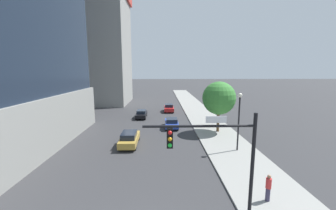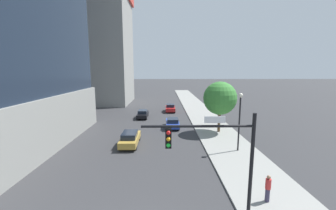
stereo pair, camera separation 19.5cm
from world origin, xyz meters
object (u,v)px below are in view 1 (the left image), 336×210
object	(u,v)px
traffic_light_pole	(216,148)
street_lamp	(239,113)
car_red	(169,108)
construction_building	(95,40)
pedestrian_red_shirt	(268,188)
street_tree	(219,98)
car_gold	(129,138)
car_black	(141,114)
car_blue	(172,123)

from	to	relation	value
traffic_light_pole	street_lamp	xyz separation A→B (m)	(4.91, 10.10, -0.19)
car_red	traffic_light_pole	bearing A→B (deg)	-87.28
construction_building	street_lamp	distance (m)	43.35
street_lamp	pedestrian_red_shirt	distance (m)	9.21
traffic_light_pole	street_tree	xyz separation A→B (m)	(4.66, 16.97, 0.46)
car_red	car_gold	bearing A→B (deg)	-104.56
street_lamp	street_tree	bearing A→B (deg)	92.04
construction_building	street_lamp	world-z (taller)	construction_building
street_lamp	car_black	size ratio (longest dim) A/B	1.28
car_black	car_gold	bearing A→B (deg)	-90.00
traffic_light_pole	pedestrian_red_shirt	xyz separation A→B (m)	(3.80, 1.45, -3.18)
car_blue	car_gold	world-z (taller)	car_gold
car_red	pedestrian_red_shirt	size ratio (longest dim) A/B	2.34
street_tree	car_red	world-z (taller)	street_tree
construction_building	car_gold	xyz separation A→B (m)	(12.92, -31.73, -14.84)
car_red	car_blue	bearing A→B (deg)	-90.00
car_gold	pedestrian_red_shirt	size ratio (longest dim) A/B	2.74
street_tree	car_red	size ratio (longest dim) A/B	1.65
traffic_light_pole	pedestrian_red_shirt	bearing A→B (deg)	20.91
construction_building	street_tree	bearing A→B (deg)	-48.23
car_black	car_gold	distance (m)	13.96
construction_building	car_gold	world-z (taller)	construction_building
car_blue	pedestrian_red_shirt	world-z (taller)	pedestrian_red_shirt
street_tree	car_red	distance (m)	16.48
street_lamp	car_blue	size ratio (longest dim) A/B	1.40
construction_building	car_blue	bearing A→B (deg)	-53.80
traffic_light_pole	car_red	distance (m)	31.97
car_gold	traffic_light_pole	bearing A→B (deg)	-61.87
street_lamp	car_gold	size ratio (longest dim) A/B	1.24
traffic_light_pole	car_black	size ratio (longest dim) A/B	1.30
car_black	pedestrian_red_shirt	distance (m)	26.86
car_gold	construction_building	bearing A→B (deg)	112.15
construction_building	car_red	distance (m)	26.35
construction_building	street_tree	xyz separation A→B (m)	(24.14, -27.03, -10.94)
traffic_light_pole	car_blue	bearing A→B (deg)	94.43
pedestrian_red_shirt	car_black	bearing A→B (deg)	112.68
traffic_light_pole	street_tree	world-z (taller)	street_tree
car_black	construction_building	bearing A→B (deg)	126.00
pedestrian_red_shirt	street_lamp	bearing A→B (deg)	82.67
construction_building	traffic_light_pole	xyz separation A→B (m)	(19.48, -44.01, -11.40)
construction_building	street_lamp	size ratio (longest dim) A/B	5.96
traffic_light_pole	car_blue	xyz separation A→B (m)	(-1.51, 19.45, -3.48)
street_lamp	car_blue	xyz separation A→B (m)	(-6.41, 9.36, -3.29)
street_lamp	car_gold	bearing A→B (deg)	169.25
traffic_light_pole	car_red	xyz separation A→B (m)	(-1.51, 31.74, -3.45)
construction_building	pedestrian_red_shirt	bearing A→B (deg)	-61.33
car_black	car_gold	size ratio (longest dim) A/B	0.97
street_tree	car_black	size ratio (longest dim) A/B	1.46
car_black	car_red	distance (m)	7.48
car_black	car_red	size ratio (longest dim) A/B	1.13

